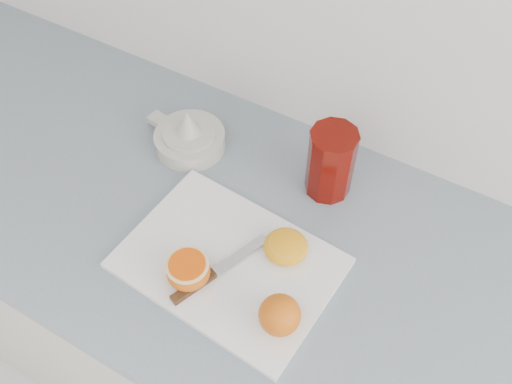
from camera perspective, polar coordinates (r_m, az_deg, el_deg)
counter at (r=1.43m, az=-0.44°, el=-14.12°), size 2.63×0.64×0.89m
cutting_board at (r=1.00m, az=-2.76°, el=-7.10°), size 0.38×0.28×0.01m
whole_orange at (r=0.91m, az=2.38°, el=-12.19°), size 0.07×0.07×0.07m
half_orange at (r=0.96m, az=-6.80°, el=-7.83°), size 0.07×0.07×0.05m
squeezed_shell at (r=0.99m, az=3.00°, el=-5.46°), size 0.08×0.08×0.03m
paring_knife at (r=0.97m, az=-5.41°, el=-8.83°), size 0.09×0.19×0.01m
citrus_juicer at (r=1.16m, az=-6.72°, el=5.50°), size 0.18×0.14×0.10m
red_tumbler at (r=1.06m, az=7.45°, el=2.76°), size 0.09×0.09×0.15m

